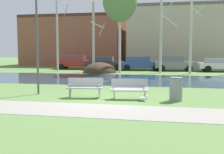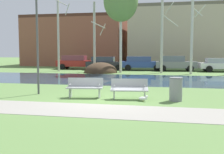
{
  "view_description": "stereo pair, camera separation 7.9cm",
  "coord_description": "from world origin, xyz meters",
  "px_view_note": "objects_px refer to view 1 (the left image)",
  "views": [
    {
      "loc": [
        2.58,
        -11.25,
        2.08
      ],
      "look_at": [
        0.08,
        1.25,
        0.88
      ],
      "focal_mm": 44.59,
      "sensor_mm": 36.0,
      "label": 1
    },
    {
      "loc": [
        2.65,
        -11.24,
        2.08
      ],
      "look_at": [
        0.08,
        1.25,
        0.88
      ],
      "focal_mm": 44.59,
      "sensor_mm": 36.0,
      "label": 2
    }
  ],
  "objects_px": {
    "bench_right": "(129,88)",
    "parked_van_nearest_red": "(76,62)",
    "parked_hatch_third_blue": "(140,63)",
    "trash_bin": "(176,89)",
    "streetlamp": "(36,10)",
    "parked_sedan_second_dark": "(104,63)",
    "seagull": "(144,98)",
    "parked_suv_fifth_white": "(221,64)",
    "parked_wagon_fourth_grey": "(174,63)",
    "bench_left": "(85,87)"
  },
  "relations": [
    {
      "from": "bench_right",
      "to": "parked_van_nearest_red",
      "type": "bearing_deg",
      "value": 115.17
    },
    {
      "from": "parked_hatch_third_blue",
      "to": "trash_bin",
      "type": "bearing_deg",
      "value": -79.96
    },
    {
      "from": "streetlamp",
      "to": "parked_hatch_third_blue",
      "type": "distance_m",
      "value": 18.17
    },
    {
      "from": "bench_right",
      "to": "parked_sedan_second_dark",
      "type": "relative_size",
      "value": 0.38
    },
    {
      "from": "seagull",
      "to": "parked_suv_fifth_white",
      "type": "height_order",
      "value": "parked_suv_fifth_white"
    },
    {
      "from": "parked_wagon_fourth_grey",
      "to": "trash_bin",
      "type": "bearing_deg",
      "value": -90.96
    },
    {
      "from": "trash_bin",
      "to": "bench_left",
      "type": "bearing_deg",
      "value": 178.93
    },
    {
      "from": "parked_wagon_fourth_grey",
      "to": "parked_suv_fifth_white",
      "type": "bearing_deg",
      "value": -3.48
    },
    {
      "from": "trash_bin",
      "to": "parked_suv_fifth_white",
      "type": "height_order",
      "value": "parked_suv_fifth_white"
    },
    {
      "from": "bench_right",
      "to": "seagull",
      "type": "height_order",
      "value": "bench_right"
    },
    {
      "from": "bench_left",
      "to": "streetlamp",
      "type": "relative_size",
      "value": 0.27
    },
    {
      "from": "bench_right",
      "to": "seagull",
      "type": "bearing_deg",
      "value": -36.38
    },
    {
      "from": "seagull",
      "to": "trash_bin",
      "type": "bearing_deg",
      "value": 17.39
    },
    {
      "from": "bench_left",
      "to": "parked_wagon_fourth_grey",
      "type": "xyz_separation_m",
      "value": [
        4.26,
        17.82,
        0.34
      ]
    },
    {
      "from": "seagull",
      "to": "parked_sedan_second_dark",
      "type": "xyz_separation_m",
      "value": [
        -5.86,
        18.48,
        0.64
      ]
    },
    {
      "from": "trash_bin",
      "to": "streetlamp",
      "type": "bearing_deg",
      "value": 174.76
    },
    {
      "from": "bench_right",
      "to": "parked_suv_fifth_white",
      "type": "height_order",
      "value": "parked_suv_fifth_white"
    },
    {
      "from": "seagull",
      "to": "streetlamp",
      "type": "distance_m",
      "value": 6.51
    },
    {
      "from": "trash_bin",
      "to": "parked_sedan_second_dark",
      "type": "distance_m",
      "value": 19.44
    },
    {
      "from": "bench_left",
      "to": "parked_van_nearest_red",
      "type": "height_order",
      "value": "parked_van_nearest_red"
    },
    {
      "from": "parked_hatch_third_blue",
      "to": "parked_suv_fifth_white",
      "type": "distance_m",
      "value": 8.12
    },
    {
      "from": "seagull",
      "to": "parked_van_nearest_red",
      "type": "relative_size",
      "value": 0.09
    },
    {
      "from": "parked_van_nearest_red",
      "to": "parked_suv_fifth_white",
      "type": "xyz_separation_m",
      "value": [
        15.52,
        -0.94,
        -0.09
      ]
    },
    {
      "from": "bench_right",
      "to": "parked_wagon_fourth_grey",
      "type": "xyz_separation_m",
      "value": [
        2.26,
        17.82,
        0.34
      ]
    },
    {
      "from": "streetlamp",
      "to": "seagull",
      "type": "bearing_deg",
      "value": -10.98
    },
    {
      "from": "bench_left",
      "to": "seagull",
      "type": "xyz_separation_m",
      "value": [
        2.66,
        -0.48,
        -0.34
      ]
    },
    {
      "from": "bench_left",
      "to": "parked_suv_fifth_white",
      "type": "bearing_deg",
      "value": 63.25
    },
    {
      "from": "parked_suv_fifth_white",
      "to": "trash_bin",
      "type": "bearing_deg",
      "value": -105.49
    },
    {
      "from": "parked_van_nearest_red",
      "to": "parked_wagon_fourth_grey",
      "type": "xyz_separation_m",
      "value": [
        10.94,
        -0.66,
        -0.01
      ]
    },
    {
      "from": "bench_left",
      "to": "parked_wagon_fourth_grey",
      "type": "bearing_deg",
      "value": 76.56
    },
    {
      "from": "bench_left",
      "to": "parked_suv_fifth_white",
      "type": "relative_size",
      "value": 0.36
    },
    {
      "from": "parked_hatch_third_blue",
      "to": "parked_suv_fifth_white",
      "type": "relative_size",
      "value": 1.0
    },
    {
      "from": "parked_suv_fifth_white",
      "to": "bench_right",
      "type": "bearing_deg",
      "value": -111.3
    },
    {
      "from": "parked_sedan_second_dark",
      "to": "parked_suv_fifth_white",
      "type": "height_order",
      "value": "parked_sedan_second_dark"
    },
    {
      "from": "trash_bin",
      "to": "parked_van_nearest_red",
      "type": "distance_m",
      "value": 21.39
    },
    {
      "from": "parked_sedan_second_dark",
      "to": "seagull",
      "type": "bearing_deg",
      "value": -72.4
    },
    {
      "from": "streetlamp",
      "to": "parked_hatch_third_blue",
      "type": "relative_size",
      "value": 1.3
    },
    {
      "from": "bench_left",
      "to": "parked_suv_fifth_white",
      "type": "distance_m",
      "value": 19.64
    },
    {
      "from": "bench_right",
      "to": "trash_bin",
      "type": "height_order",
      "value": "trash_bin"
    },
    {
      "from": "parked_hatch_third_blue",
      "to": "parked_van_nearest_red",
      "type": "bearing_deg",
      "value": 177.17
    },
    {
      "from": "trash_bin",
      "to": "parked_wagon_fourth_grey",
      "type": "relative_size",
      "value": 0.23
    },
    {
      "from": "parked_wagon_fourth_grey",
      "to": "parked_hatch_third_blue",
      "type": "bearing_deg",
      "value": 175.22
    },
    {
      "from": "parked_hatch_third_blue",
      "to": "streetlamp",
      "type": "bearing_deg",
      "value": -100.44
    },
    {
      "from": "parked_suv_fifth_white",
      "to": "parked_van_nearest_red",
      "type": "bearing_deg",
      "value": 176.54
    },
    {
      "from": "parked_sedan_second_dark",
      "to": "parked_hatch_third_blue",
      "type": "distance_m",
      "value": 3.95
    },
    {
      "from": "bench_left",
      "to": "parked_hatch_third_blue",
      "type": "distance_m",
      "value": 18.13
    },
    {
      "from": "parked_wagon_fourth_grey",
      "to": "seagull",
      "type": "bearing_deg",
      "value": -95.0
    },
    {
      "from": "parked_sedan_second_dark",
      "to": "parked_wagon_fourth_grey",
      "type": "xyz_separation_m",
      "value": [
        7.46,
        -0.18,
        0.05
      ]
    },
    {
      "from": "bench_right",
      "to": "streetlamp",
      "type": "bearing_deg",
      "value": 173.43
    },
    {
      "from": "trash_bin",
      "to": "parked_sedan_second_dark",
      "type": "xyz_separation_m",
      "value": [
        -7.16,
        18.07,
        0.26
      ]
    }
  ]
}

